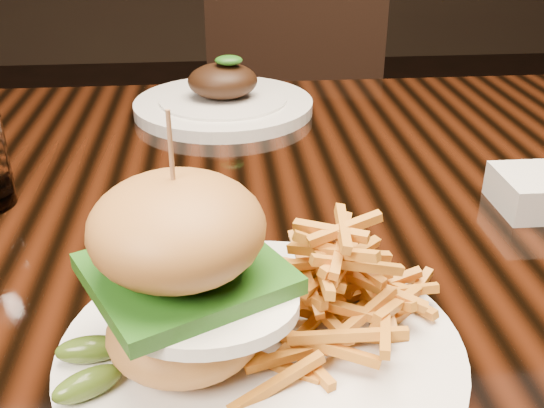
{
  "coord_description": "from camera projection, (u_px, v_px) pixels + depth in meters",
  "views": [
    {
      "loc": [
        -0.1,
        -0.63,
        1.07
      ],
      "look_at": [
        -0.05,
        -0.13,
        0.81
      ],
      "focal_mm": 42.0,
      "sensor_mm": 36.0,
      "label": 1
    }
  ],
  "objects": [
    {
      "name": "ramekin",
      "position": [
        537.0,
        191.0,
        0.68
      ],
      "size": [
        0.11,
        0.11,
        0.04
      ],
      "primitive_type": "cube",
      "rotation": [
        0.0,
        0.0,
        0.35
      ],
      "color": "silver",
      "rests_on": "dining_table"
    },
    {
      "name": "chair_far",
      "position": [
        290.0,
        113.0,
        1.6
      ],
      "size": [
        0.55,
        0.55,
        0.95
      ],
      "rotation": [
        0.0,
        0.0,
        -0.21
      ],
      "color": "black",
      "rests_on": "ground"
    },
    {
      "name": "far_dish",
      "position": [
        223.0,
        101.0,
        0.96
      ],
      "size": [
        0.27,
        0.27,
        0.09
      ],
      "rotation": [
        0.0,
        0.0,
        0.28
      ],
      "color": "silver",
      "rests_on": "dining_table"
    },
    {
      "name": "burger_plate",
      "position": [
        259.0,
        300.0,
        0.45
      ],
      "size": [
        0.3,
        0.3,
        0.2
      ],
      "rotation": [
        0.0,
        0.0,
        0.26
      ],
      "color": "silver",
      "rests_on": "dining_table"
    },
    {
      "name": "dining_table",
      "position": [
        308.0,
        254.0,
        0.75
      ],
      "size": [
        1.6,
        0.9,
        0.75
      ],
      "color": "black",
      "rests_on": "ground"
    }
  ]
}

